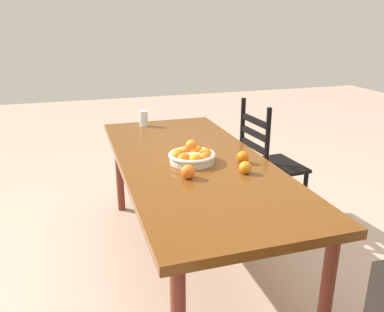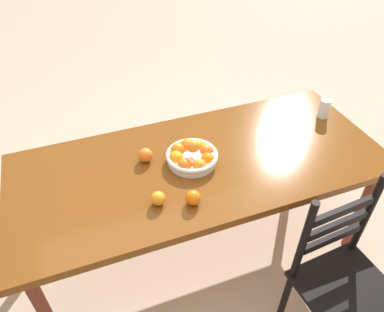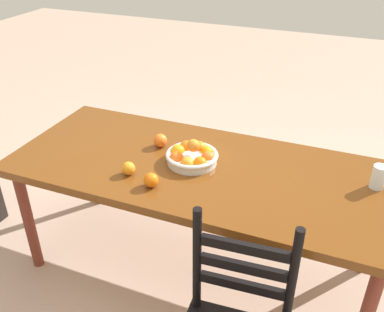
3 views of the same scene
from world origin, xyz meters
The scene contains 8 objects.
ground_plane centered at (0.00, 0.00, 0.00)m, with size 12.00×12.00×0.00m, color #C1A28D.
dining_table centered at (0.00, 0.00, 0.68)m, with size 2.05×0.88×0.74m.
chair_near_window centered at (-0.44, 0.76, 0.46)m, with size 0.46×0.46×0.98m.
fruit_bowl centered at (0.05, -0.02, 0.78)m, with size 0.28×0.28×0.14m.
orange_loose_0 centered at (0.28, -0.11, 0.78)m, with size 0.08×0.08×0.08m, color orange.
orange_loose_1 centered at (0.15, 0.27, 0.78)m, with size 0.07×0.07×0.07m, color orange.
orange_loose_2 centered at (0.30, 0.21, 0.78)m, with size 0.07×0.07×0.07m, color orange.
drinking_glass centered at (-0.89, -0.14, 0.80)m, with size 0.07×0.07×0.12m, color silver.
Camera 2 is at (0.57, 1.39, 2.06)m, focal length 34.17 mm.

